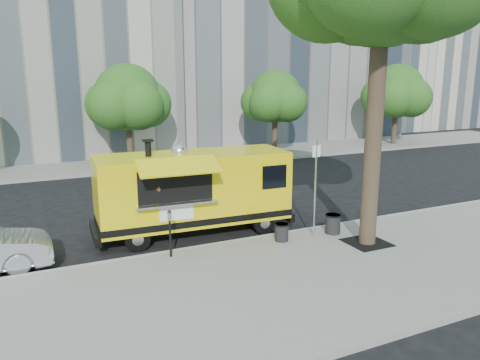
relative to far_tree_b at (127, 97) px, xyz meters
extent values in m
plane|color=black|center=(1.00, -12.70, -3.83)|extent=(120.00, 120.00, 0.00)
cube|color=gray|center=(1.00, -16.70, -3.76)|extent=(60.00, 6.00, 0.15)
cube|color=#999993|center=(1.00, -13.63, -3.76)|extent=(60.00, 0.14, 0.16)
cube|color=gray|center=(1.00, 0.80, -3.76)|extent=(60.00, 5.00, 0.15)
cube|color=gray|center=(13.00, 10.30, 6.17)|extent=(20.00, 14.00, 20.00)
cube|color=beige|center=(31.00, 11.30, 4.17)|extent=(16.00, 12.00, 16.00)
cylinder|color=#33261C|center=(3.60, -15.50, -0.43)|extent=(0.48, 0.48, 6.50)
cube|color=black|center=(3.60, -15.50, -3.68)|extent=(1.20, 1.20, 0.02)
cylinder|color=#33261C|center=(0.00, 0.00, -2.38)|extent=(0.36, 0.36, 2.60)
sphere|color=#144B16|center=(0.00, 0.00, 0.02)|extent=(3.60, 3.60, 3.60)
cylinder|color=#33261C|center=(9.00, -0.30, -2.38)|extent=(0.36, 0.36, 2.60)
sphere|color=#144B16|center=(9.00, -0.30, -0.09)|extent=(3.24, 3.24, 3.24)
cylinder|color=#33261C|center=(19.00, -0.10, -2.38)|extent=(0.36, 0.36, 2.60)
sphere|color=#144B16|center=(19.00, -0.10, 0.07)|extent=(3.78, 3.78, 3.78)
cylinder|color=silver|center=(2.55, -14.25, -2.18)|extent=(0.06, 0.06, 3.00)
cube|color=white|center=(2.55, -14.25, -1.03)|extent=(0.28, 0.02, 0.35)
cylinder|color=black|center=(-2.00, -14.05, -3.16)|extent=(0.06, 0.06, 1.05)
cube|color=silver|center=(-2.00, -14.05, -2.53)|extent=(0.10, 0.08, 0.22)
sphere|color=black|center=(-2.00, -14.05, -2.40)|extent=(0.11, 0.11, 0.11)
cube|color=yellow|center=(-0.61, -12.10, -2.29)|extent=(6.10, 2.34, 2.17)
cube|color=black|center=(-0.61, -12.10, -3.17)|extent=(6.12, 2.36, 0.20)
cube|color=black|center=(2.46, -12.26, -3.42)|extent=(0.28, 1.94, 0.28)
cube|color=black|center=(-3.69, -11.94, -3.42)|extent=(0.28, 1.94, 0.28)
cube|color=black|center=(2.40, -12.26, -1.94)|extent=(0.13, 1.63, 0.88)
cylinder|color=black|center=(1.42, -13.06, -3.46)|extent=(0.75, 0.30, 0.74)
cylinder|color=black|center=(1.51, -11.36, -3.46)|extent=(0.75, 0.30, 0.74)
cylinder|color=black|center=(-2.64, -12.85, -3.46)|extent=(0.75, 0.30, 0.74)
cylinder|color=black|center=(-2.55, -11.15, -3.46)|extent=(0.75, 0.30, 0.74)
cube|color=black|center=(-1.49, -13.01, -1.94)|extent=(2.22, 0.29, 0.97)
cube|color=silver|center=(-1.50, -13.17, -2.46)|extent=(2.43, 0.47, 0.06)
cube|color=yellow|center=(-1.52, -13.50, -1.28)|extent=(2.36, 0.99, 0.39)
cube|color=white|center=(-1.50, -13.09, -2.75)|extent=(1.02, 0.09, 0.46)
cylinder|color=black|center=(-2.00, -12.03, -0.97)|extent=(0.18, 0.18, 0.51)
sphere|color=silver|center=(-0.97, -11.90, -1.15)|extent=(0.52, 0.52, 0.52)
sphere|color=brown|center=(-1.99, -12.70, -1.99)|extent=(0.78, 0.78, 0.78)
cylinder|color=#FF590C|center=(-2.00, -12.93, -2.12)|extent=(0.32, 0.13, 0.31)
cylinder|color=black|center=(3.20, -14.35, -3.38)|extent=(0.47, 0.47, 0.61)
cylinder|color=black|center=(3.20, -14.35, -3.09)|extent=(0.51, 0.51, 0.04)
cylinder|color=black|center=(1.39, -14.25, -3.42)|extent=(0.41, 0.41, 0.53)
cylinder|color=black|center=(1.39, -14.25, -3.17)|extent=(0.44, 0.44, 0.04)
camera|label=1|loc=(-5.44, -25.79, 1.21)|focal=35.00mm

